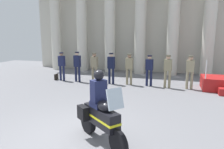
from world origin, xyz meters
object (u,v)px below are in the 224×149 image
at_px(officer_in_row_3, 111,66).
at_px(officer_in_row_0, 62,64).
at_px(officer_in_row_6, 168,69).
at_px(officer_in_row_7, 190,70).
at_px(officer_in_row_5, 149,68).
at_px(motorcycle_with_rider, 100,113).
at_px(officer_in_row_1, 77,64).
at_px(officer_in_row_2, 94,65).
at_px(briefcase_on_ground, 56,77).
at_px(officer_in_row_4, 129,67).

bearing_deg(officer_in_row_3, officer_in_row_0, 6.26).
bearing_deg(officer_in_row_6, officer_in_row_7, -170.47).
distance_m(officer_in_row_5, officer_in_row_6, 0.97).
height_order(officer_in_row_7, motorcycle_with_rider, motorcycle_with_rider).
distance_m(officer_in_row_7, motorcycle_with_rider, 6.86).
relative_size(officer_in_row_1, motorcycle_with_rider, 0.92).
distance_m(officer_in_row_3, officer_in_row_6, 3.05).
xyz_separation_m(officer_in_row_3, officer_in_row_7, (4.13, 0.03, -0.02)).
relative_size(officer_in_row_0, officer_in_row_6, 1.00).
height_order(officer_in_row_2, briefcase_on_ground, officer_in_row_2).
bearing_deg(motorcycle_with_rider, officer_in_row_4, 134.62).
relative_size(officer_in_row_3, officer_in_row_6, 1.02).
bearing_deg(officer_in_row_3, officer_in_row_6, -174.00).
xyz_separation_m(officer_in_row_7, briefcase_on_ground, (-7.67, 0.05, -0.82)).
relative_size(officer_in_row_3, officer_in_row_7, 1.03).
bearing_deg(officer_in_row_7, officer_in_row_2, 6.63).
distance_m(officer_in_row_0, officer_in_row_5, 5.18).
height_order(officer_in_row_2, motorcycle_with_rider, motorcycle_with_rider).
xyz_separation_m(officer_in_row_1, briefcase_on_ground, (-1.47, 0.07, -0.86)).
xyz_separation_m(officer_in_row_2, briefcase_on_ground, (-2.54, 0.06, -0.83)).
xyz_separation_m(officer_in_row_3, officer_in_row_5, (2.08, 0.12, -0.04)).
xyz_separation_m(officer_in_row_6, briefcase_on_ground, (-6.59, 0.11, -0.83)).
bearing_deg(officer_in_row_2, officer_in_row_1, 7.17).
xyz_separation_m(officer_in_row_5, officer_in_row_7, (2.04, -0.10, 0.02)).
xyz_separation_m(officer_in_row_5, briefcase_on_ground, (-5.63, -0.04, -0.80)).
xyz_separation_m(officer_in_row_7, motorcycle_with_rider, (-2.52, -6.37, -0.21)).
xyz_separation_m(officer_in_row_2, officer_in_row_5, (3.09, 0.10, -0.03)).
height_order(officer_in_row_1, officer_in_row_4, officer_in_row_1).
xyz_separation_m(officer_in_row_2, motorcycle_with_rider, (2.62, -6.37, -0.22)).
relative_size(officer_in_row_3, briefcase_on_ground, 4.83).
height_order(officer_in_row_0, officer_in_row_5, officer_in_row_0).
bearing_deg(officer_in_row_4, officer_in_row_5, -172.64).
bearing_deg(officer_in_row_6, officer_in_row_5, -2.48).
bearing_deg(motorcycle_with_rider, briefcase_on_ground, 167.90).
bearing_deg(motorcycle_with_rider, officer_in_row_3, 143.42).
relative_size(officer_in_row_1, officer_in_row_7, 1.04).
height_order(officer_in_row_5, motorcycle_with_rider, motorcycle_with_rider).
bearing_deg(officer_in_row_3, officer_in_row_2, 5.37).
xyz_separation_m(officer_in_row_1, officer_in_row_6, (5.11, -0.04, -0.03)).
xyz_separation_m(officer_in_row_5, officer_in_row_6, (0.96, -0.15, 0.03)).
xyz_separation_m(officer_in_row_6, officer_in_row_7, (1.08, 0.06, -0.01)).
xyz_separation_m(officer_in_row_0, briefcase_on_ground, (-0.45, 0.07, -0.83)).
distance_m(officer_in_row_5, motorcycle_with_rider, 6.49).
bearing_deg(officer_in_row_3, officer_in_row_1, 6.29).
bearing_deg(officer_in_row_0, motorcycle_with_rider, 133.00).
distance_m(officer_in_row_4, officer_in_row_6, 2.05).
distance_m(officer_in_row_0, officer_in_row_1, 1.02).
relative_size(officer_in_row_0, officer_in_row_1, 0.97).
bearing_deg(officer_in_row_3, officer_in_row_5, -170.05).
bearing_deg(briefcase_on_ground, officer_in_row_7, -0.41).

